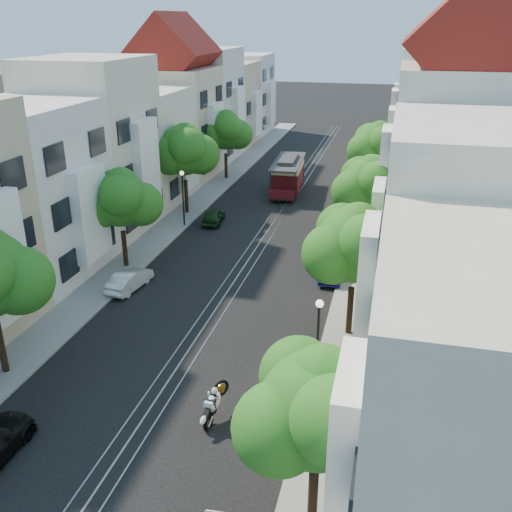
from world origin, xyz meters
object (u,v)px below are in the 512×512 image
Objects in this scene: tree_w_c at (185,151)px; tree_w_b at (121,200)px; tree_e_b at (356,246)px; lamp_east at (318,332)px; tree_w_d at (226,132)px; sportbike_rider at (213,403)px; parked_car_w_mid at (129,280)px; tree_e_a at (319,412)px; cable_car at (288,173)px; parked_car_e_mid at (332,268)px; parked_car_e_far at (335,223)px; tree_e_d at (378,147)px; tree_e_c at (370,186)px; lamp_west at (183,190)px; parked_car_w_far at (214,216)px.

tree_w_b is at bearing -90.00° from tree_w_c.
tree_e_b reaches higher than lamp_east.
sportbike_rider is at bearing -74.20° from tree_w_d.
tree_w_b is (-14.40, 5.00, -0.34)m from tree_e_b.
tree_w_c is at bearing -90.00° from tree_w_d.
lamp_east is 14.07m from parked_car_w_mid.
tree_e_a is at bearing -49.73° from tree_w_b.
tree_w_d is at bearing 112.80° from lamp_east.
parked_car_e_mid is at bearing -73.90° from cable_car.
tree_w_d is 36.42m from sportbike_rider.
tree_e_a is 27.26m from parked_car_e_far.
tree_w_c is (-14.40, 28.00, 0.67)m from tree_e_a.
lamp_east is (13.44, -20.98, -2.22)m from tree_w_c.
parked_car_w_mid is at bearing 170.36° from tree_e_b.
parked_car_e_far is at bearing -109.03° from tree_e_d.
parked_car_e_far is (5.31, -9.07, -1.10)m from cable_car.
tree_e_c is at bearing 86.56° from lamp_east.
cable_car is (5.80, 10.93, -1.13)m from lamp_west.
tree_e_c reaches higher than tree_w_b.
sportbike_rider is 0.43× the size of parked_car_e_far.
tree_w_b is at bearing 130.27° from tree_e_a.
tree_w_c reaches higher than tree_e_a.
tree_w_b is at bearing -145.64° from parked_car_e_far.
tree_e_a reaches higher than sportbike_rider.
tree_w_c is at bearing -37.60° from parked_car_w_far.
tree_w_c is at bearing -157.38° from tree_e_d.
tree_e_a is at bearing -85.55° from parked_car_e_mid.
lamp_east is 1.00× the size of lamp_west.
tree_e_b is at bearing 122.91° from parked_car_w_far.
lamp_east reaches higher than parked_car_e_mid.
tree_w_c is 26.16m from sportbike_rider.
lamp_west is at bearing -78.72° from parked_car_w_mid.
cable_car is at bearing 107.95° from tree_e_b.
tree_e_b is 1.07× the size of tree_w_b.
tree_e_d is at bearing 90.00° from tree_e_c.
cable_car reaches higher than parked_car_w_far.
tree_e_a is 31.49m from tree_w_c.
tree_e_c reaches higher than lamp_west.
parked_car_e_far is (-0.79, 8.33, 0.01)m from parked_car_e_mid.
tree_w_c reaches higher than tree_e_b.
tree_w_b reaches higher than parked_car_e_mid.
lamp_west is (0.84, -13.98, -1.75)m from tree_w_d.
tree_e_a is 1.82× the size of parked_car_w_mid.
tree_e_d reaches higher than parked_car_w_far.
parked_car_w_far is (-11.66, 26.33, -3.82)m from tree_e_a.
tree_e_a is 0.82× the size of cable_car.
tree_w_d is 0.85× the size of cable_car.
parked_car_w_far is at bearing 115.28° from sportbike_rider.
tree_e_c reaches higher than parked_car_e_mid.
tree_w_d is (-14.40, 27.00, -0.13)m from tree_e_b.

